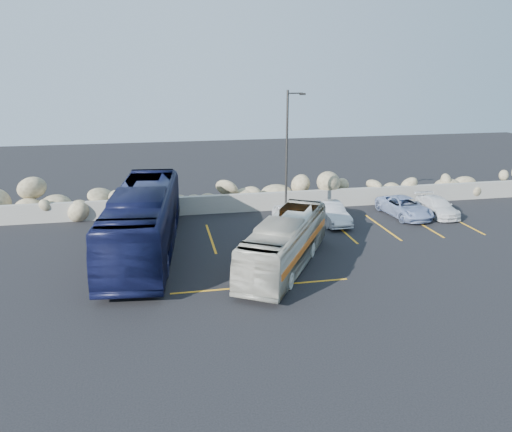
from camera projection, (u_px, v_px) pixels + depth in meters
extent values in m
plane|color=black|center=(284.00, 286.00, 22.08)|extent=(90.00, 90.00, 0.00)
cube|color=gray|center=(240.00, 203.00, 33.17)|extent=(60.00, 0.40, 1.20)
cube|color=orange|center=(211.00, 238.00, 28.18)|extent=(0.12, 5.00, 0.01)
cube|color=orange|center=(298.00, 233.00, 29.13)|extent=(0.12, 5.00, 0.01)
cube|color=orange|center=(342.00, 230.00, 29.63)|extent=(0.12, 5.00, 0.01)
cube|color=orange|center=(382.00, 227.00, 30.12)|extent=(0.12, 5.00, 0.01)
cube|color=orange|center=(422.00, 224.00, 30.60)|extent=(0.12, 5.00, 0.01)
cube|color=orange|center=(460.00, 222.00, 31.09)|extent=(0.12, 5.00, 0.01)
cube|color=orange|center=(261.00, 286.00, 22.08)|extent=(8.00, 0.12, 0.01)
cylinder|color=#302D2A|center=(287.00, 158.00, 30.30)|extent=(0.14, 0.14, 8.00)
cylinder|color=#302D2A|center=(295.00, 93.00, 29.28)|extent=(0.90, 0.08, 0.08)
cube|color=#302D2A|center=(303.00, 94.00, 29.38)|extent=(0.35, 0.18, 0.12)
imported|color=beige|center=(285.00, 243.00, 23.85)|extent=(6.32, 8.68, 2.47)
imported|color=#0F1335|center=(144.00, 221.00, 25.58)|extent=(4.18, 12.69, 3.47)
imported|color=white|center=(287.00, 217.00, 30.04)|extent=(1.61, 3.66, 1.22)
imported|color=silver|center=(331.00, 213.00, 30.77)|extent=(1.55, 3.99, 1.29)
imported|color=white|center=(437.00, 206.00, 32.43)|extent=(1.71, 4.00, 1.15)
imported|color=#8A9CC4|center=(404.00, 207.00, 32.12)|extent=(2.47, 4.63, 1.24)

